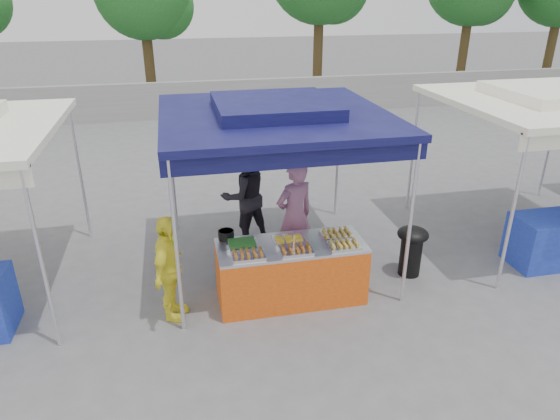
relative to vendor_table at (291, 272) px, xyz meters
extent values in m
plane|color=slate|center=(0.00, 0.10, -0.43)|extent=(80.00, 80.00, 0.00)
cube|color=gray|center=(0.00, 11.10, 0.17)|extent=(40.00, 0.25, 1.20)
cylinder|color=silver|center=(-1.50, -0.40, 0.72)|extent=(0.05, 0.05, 2.30)
cylinder|color=silver|center=(1.50, -0.40, 0.72)|extent=(0.05, 0.05, 2.30)
cylinder|color=silver|center=(-1.50, 2.60, 0.72)|extent=(0.05, 0.05, 2.30)
cylinder|color=silver|center=(1.50, 2.60, 0.72)|extent=(0.05, 0.05, 2.30)
cube|color=#12134A|center=(0.00, 1.10, 1.92)|extent=(3.20, 3.20, 0.10)
cube|color=#12134A|center=(0.00, 1.10, 2.05)|extent=(1.65, 1.65, 0.18)
cube|color=#12134A|center=(0.00, -0.40, 1.77)|extent=(3.20, 0.04, 0.25)
cylinder|color=silver|center=(-3.00, -0.40, 0.72)|extent=(0.05, 0.05, 2.30)
cylinder|color=silver|center=(-3.00, 2.60, 0.72)|extent=(0.05, 0.05, 2.30)
cylinder|color=silver|center=(3.00, -0.40, 0.72)|extent=(0.05, 0.05, 2.30)
cylinder|color=silver|center=(3.00, 2.60, 0.72)|extent=(0.05, 0.05, 2.30)
cylinder|color=silver|center=(6.00, 2.60, 0.72)|extent=(0.05, 0.05, 2.30)
cube|color=white|center=(4.50, 1.10, 1.92)|extent=(3.20, 3.20, 0.10)
cube|color=white|center=(4.50, 1.10, 2.05)|extent=(1.65, 1.65, 0.18)
cylinder|color=#4A381C|center=(-2.07, 13.06, 1.34)|extent=(0.36, 0.36, 3.53)
sphere|color=#246C26|center=(-1.47, 13.26, 3.01)|extent=(2.22, 2.22, 2.22)
cylinder|color=#4A381C|center=(4.18, 13.20, 1.64)|extent=(0.36, 0.36, 4.14)
cylinder|color=#4A381C|center=(10.33, 13.25, 1.54)|extent=(0.36, 0.36, 3.93)
cylinder|color=#4A381C|center=(14.09, 12.91, 1.49)|extent=(0.36, 0.36, 3.83)
cube|color=#DF5414|center=(0.00, 0.00, -0.02)|extent=(2.00, 0.80, 0.81)
cube|color=silver|center=(0.00, 0.00, 0.40)|extent=(2.00, 0.80, 0.04)
cube|color=white|center=(-0.62, -0.24, 0.45)|extent=(0.42, 0.30, 0.05)
cube|color=#90551E|center=(-0.62, -0.24, 0.49)|extent=(0.35, 0.25, 0.02)
cube|color=white|center=(0.01, -0.24, 0.45)|extent=(0.42, 0.30, 0.05)
cube|color=#90551E|center=(0.01, -0.24, 0.49)|extent=(0.35, 0.25, 0.02)
cube|color=white|center=(0.66, -0.24, 0.45)|extent=(0.42, 0.30, 0.05)
cube|color=gold|center=(0.66, -0.24, 0.49)|extent=(0.35, 0.25, 0.02)
cube|color=white|center=(-0.65, 0.08, 0.45)|extent=(0.42, 0.30, 0.05)
cube|color=#256422|center=(-0.65, 0.08, 0.49)|extent=(0.35, 0.25, 0.02)
cube|color=white|center=(-0.02, 0.07, 0.45)|extent=(0.42, 0.30, 0.05)
cube|color=yellow|center=(-0.02, 0.07, 0.49)|extent=(0.35, 0.25, 0.02)
cube|color=white|center=(0.67, 0.10, 0.45)|extent=(0.42, 0.30, 0.05)
cube|color=gold|center=(0.67, 0.10, 0.49)|extent=(0.35, 0.25, 0.02)
cylinder|color=black|center=(-0.83, 0.34, 0.49)|extent=(0.22, 0.22, 0.13)
cylinder|color=silver|center=(-0.03, -0.26, 0.47)|extent=(0.07, 0.07, 0.09)
cylinder|color=black|center=(1.92, 0.25, -0.11)|extent=(0.32, 0.32, 0.63)
ellipsoid|color=black|center=(1.92, 0.25, 0.25)|extent=(0.47, 0.47, 0.21)
cube|color=#172BBB|center=(-0.48, 0.79, -0.28)|extent=(0.49, 0.34, 0.29)
cube|color=#172BBB|center=(0.25, 0.52, -0.27)|extent=(0.53, 0.37, 0.32)
cube|color=#172BBB|center=(0.25, 0.52, 0.05)|extent=(0.52, 0.36, 0.31)
imported|color=#9E648B|center=(0.25, 0.81, 0.45)|extent=(0.74, 0.62, 1.75)
imported|color=#232228|center=(-0.36, 1.84, 0.42)|extent=(0.99, 0.88, 1.69)
imported|color=#FFF338|center=(-1.62, -0.10, 0.30)|extent=(0.60, 0.92, 1.45)
camera|label=1|loc=(-1.40, -5.77, 3.58)|focal=32.00mm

